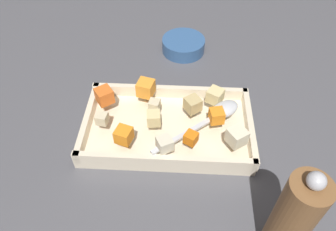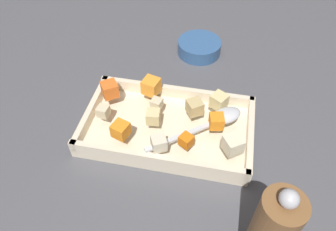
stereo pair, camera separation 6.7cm
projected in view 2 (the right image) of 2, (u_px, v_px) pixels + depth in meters
name	position (u px, v px, depth m)	size (l,w,h in m)	color
ground_plane	(168.00, 127.00, 0.72)	(4.00, 4.00, 0.00)	#4C4C51
baking_dish	(168.00, 128.00, 0.70)	(0.35, 0.20, 0.04)	beige
carrot_chunk_mid_left	(216.00, 121.00, 0.66)	(0.03, 0.03, 0.03)	orange
carrot_chunk_near_right	(186.00, 140.00, 0.63)	(0.02, 0.02, 0.02)	orange
carrot_chunk_corner_se	(110.00, 89.00, 0.71)	(0.03, 0.03, 0.03)	orange
carrot_chunk_far_left	(121.00, 130.00, 0.64)	(0.03, 0.03, 0.03)	orange
carrot_chunk_heap_top	(151.00, 86.00, 0.72)	(0.03, 0.03, 0.03)	orange
potato_chunk_corner_nw	(195.00, 107.00, 0.68)	(0.03, 0.03, 0.03)	tan
potato_chunk_near_spoon	(233.00, 144.00, 0.61)	(0.03, 0.03, 0.03)	beige
potato_chunk_back_center	(157.00, 104.00, 0.69)	(0.02, 0.02, 0.02)	beige
potato_chunk_center	(219.00, 101.00, 0.69)	(0.03, 0.03, 0.03)	#E0CC89
potato_chunk_corner_ne	(103.00, 111.00, 0.68)	(0.02, 0.02, 0.02)	beige
potato_chunk_heap_side	(153.00, 117.00, 0.66)	(0.03, 0.03, 0.03)	#E0CC89
parsnip_chunk_far_right	(158.00, 143.00, 0.62)	(0.03, 0.03, 0.03)	beige
serving_spoon	(221.00, 118.00, 0.67)	(0.18, 0.15, 0.02)	silver
small_prep_bowl	(199.00, 47.00, 0.88)	(0.12, 0.12, 0.04)	#33598C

